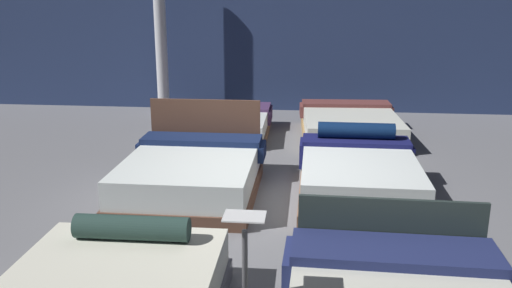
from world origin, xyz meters
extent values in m
cube|color=slate|center=(0.00, 0.00, -0.01)|extent=(18.00, 18.00, 0.02)
cube|color=navy|center=(0.00, 5.55, 1.75)|extent=(18.00, 0.06, 3.50)
cylinder|color=#253D37|center=(-1.04, -1.94, 0.57)|extent=(0.97, 0.22, 0.21)
cube|color=#293531|center=(1.12, -1.67, 0.40)|extent=(1.56, 0.08, 0.80)
cube|color=navy|center=(1.11, -1.97, 0.47)|extent=(1.64, 0.58, 0.08)
cube|color=navy|center=(0.27, -1.94, 0.33)|extent=(0.09, 0.54, 0.20)
cube|color=navy|center=(1.94, -1.99, 0.33)|extent=(0.09, 0.54, 0.20)
cube|color=brown|center=(-1.04, 0.25, 0.08)|extent=(1.64, 2.01, 0.16)
cube|color=silver|center=(-1.04, 0.25, 0.33)|extent=(1.58, 1.95, 0.34)
cube|color=brown|center=(-1.03, 1.25, 0.52)|extent=(1.54, 0.05, 1.04)
cube|color=#132045|center=(-1.04, 0.99, 0.54)|extent=(1.61, 0.47, 0.08)
cube|color=#132045|center=(-1.86, 0.99, 0.40)|extent=(0.08, 0.47, 0.20)
cube|color=#132045|center=(-0.21, 0.98, 0.40)|extent=(0.08, 0.47, 0.20)
cube|color=brown|center=(1.03, 0.32, 0.09)|extent=(1.44, 2.03, 0.19)
cube|color=silver|center=(1.03, 0.32, 0.36)|extent=(1.38, 1.97, 0.34)
cube|color=#131548|center=(1.03, 1.06, 0.56)|extent=(1.41, 0.49, 0.06)
cube|color=#131548|center=(0.32, 1.07, 0.37)|extent=(0.06, 0.48, 0.32)
cube|color=#131548|center=(1.75, 1.06, 0.37)|extent=(0.06, 0.48, 0.32)
cylinder|color=#091C40|center=(1.03, 1.11, 0.69)|extent=(1.01, 0.22, 0.22)
cube|color=brown|center=(-1.11, 3.29, 0.06)|extent=(1.62, 1.99, 0.13)
cube|color=silver|center=(-1.11, 3.29, 0.25)|extent=(1.56, 1.93, 0.25)
cube|color=#472E56|center=(-1.12, 3.89, 0.40)|extent=(1.58, 0.73, 0.05)
cube|color=#472E56|center=(-1.91, 3.88, 0.25)|extent=(0.06, 0.71, 0.25)
cube|color=#472E56|center=(-0.33, 3.90, 0.25)|extent=(0.06, 0.71, 0.25)
cube|color=#987545|center=(1.12, 3.29, 0.06)|extent=(1.76, 2.24, 0.13)
cube|color=silver|center=(1.12, 3.29, 0.28)|extent=(1.70, 2.18, 0.29)
cube|color=brown|center=(1.08, 4.10, 0.45)|extent=(1.65, 0.57, 0.06)
cube|color=brown|center=(0.26, 4.05, 0.32)|extent=(0.09, 0.49, 0.21)
cube|color=brown|center=(1.91, 4.14, 0.32)|extent=(0.09, 0.49, 0.21)
cube|color=white|center=(0.00, -2.67, 1.03)|extent=(0.28, 0.20, 0.01)
cylinder|color=silver|center=(-2.64, 4.89, 1.75)|extent=(0.24, 0.24, 3.50)
camera|label=1|loc=(0.41, -5.93, 2.45)|focal=37.74mm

